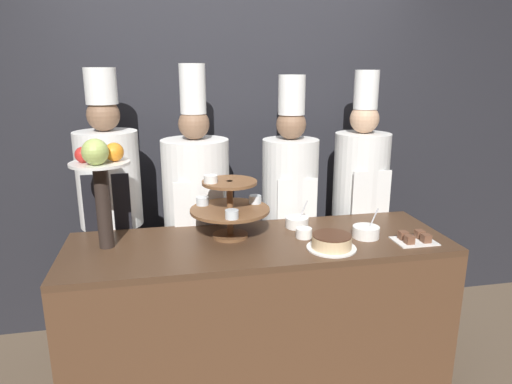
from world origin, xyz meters
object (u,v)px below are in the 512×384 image
at_px(cake_round, 332,242).
at_px(serving_bowl_near, 366,232).
at_px(serving_bowl_far, 297,222).
at_px(fruit_pedestal, 101,173).
at_px(chef_right, 360,197).
at_px(tiered_stand, 229,205).
at_px(chef_center_right, 290,203).
at_px(cake_square_tray, 414,238).
at_px(cup_white, 304,233).
at_px(chef_center_left, 197,209).
at_px(chef_left, 111,205).

xyz_separation_m(cake_round, serving_bowl_near, (0.25, 0.12, -0.00)).
relative_size(cake_round, serving_bowl_far, 1.60).
xyz_separation_m(fruit_pedestal, chef_right, (1.61, 0.46, -0.34)).
relative_size(tiered_stand, fruit_pedestal, 0.75).
bearing_deg(chef_center_right, cake_square_tray, -53.74).
bearing_deg(tiered_stand, cup_white, -12.74).
bearing_deg(cup_white, fruit_pedestal, 176.98).
height_order(chef_center_right, chef_right, chef_right).
bearing_deg(chef_center_left, cup_white, -43.04).
xyz_separation_m(tiered_stand, cake_square_tray, (0.97, -0.27, -0.17)).
relative_size(cake_round, cake_square_tray, 1.19).
bearing_deg(chef_center_left, serving_bowl_far, -31.28).
height_order(serving_bowl_far, chef_right, chef_right).
xyz_separation_m(tiered_stand, cup_white, (0.40, -0.09, -0.16)).
distance_m(cake_square_tray, serving_bowl_far, 0.66).
height_order(tiered_stand, serving_bowl_near, tiered_stand).
height_order(tiered_stand, cup_white, tiered_stand).
relative_size(serving_bowl_near, chef_left, 0.09).
bearing_deg(cup_white, cake_square_tray, -17.41).
height_order(cup_white, serving_bowl_near, serving_bowl_near).
bearing_deg(cake_round, chef_center_left, 132.69).
bearing_deg(serving_bowl_far, chef_right, 32.12).
xyz_separation_m(serving_bowl_near, chef_right, (0.22, 0.58, 0.03)).
height_order(cake_round, chef_right, chef_right).
bearing_deg(chef_center_right, cup_white, -96.71).
distance_m(tiered_stand, chef_right, 1.05).
bearing_deg(chef_left, cake_square_tray, -22.89).
distance_m(fruit_pedestal, chef_left, 0.55).
bearing_deg(serving_bowl_far, serving_bowl_near, -35.98).
bearing_deg(fruit_pedestal, cup_white, -3.02).
height_order(fruit_pedestal, chef_center_right, chef_center_right).
bearing_deg(serving_bowl_near, cup_white, 169.17).
relative_size(fruit_pedestal, cup_white, 6.49).
distance_m(fruit_pedestal, chef_center_left, 0.77).
relative_size(cup_white, chef_center_right, 0.05).
height_order(cake_round, serving_bowl_near, serving_bowl_near).
bearing_deg(chef_right, tiered_stand, -156.11).
distance_m(tiered_stand, serving_bowl_near, 0.77).
bearing_deg(cup_white, cake_round, -63.07).
distance_m(serving_bowl_near, chef_left, 1.53).
height_order(serving_bowl_near, serving_bowl_far, serving_bowl_near).
height_order(cake_square_tray, chef_right, chef_right).
bearing_deg(chef_right, serving_bowl_near, -110.49).
distance_m(chef_left, chef_right, 1.63).
bearing_deg(chef_left, cup_white, -25.63).
bearing_deg(serving_bowl_near, fruit_pedestal, 175.05).
distance_m(tiered_stand, chef_left, 0.80).
bearing_deg(fruit_pedestal, serving_bowl_near, -4.95).
height_order(cup_white, serving_bowl_far, serving_bowl_far).
distance_m(chef_left, chef_center_right, 1.13).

